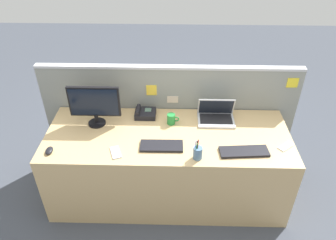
{
  "coord_description": "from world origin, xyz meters",
  "views": [
    {
      "loc": [
        0.06,
        -2.3,
        2.54
      ],
      "look_at": [
        0.0,
        0.05,
        0.86
      ],
      "focal_mm": 34.92,
      "sensor_mm": 36.0,
      "label": 1
    }
  ],
  "objects": [
    {
      "name": "ground_plane",
      "position": [
        0.0,
        0.0,
        0.0
      ],
      "size": [
        10.0,
        10.0,
        0.0
      ],
      "primitive_type": "plane",
      "color": "#424751"
    },
    {
      "name": "desk",
      "position": [
        0.0,
        0.0,
        0.37
      ],
      "size": [
        2.19,
        0.82,
        0.74
      ],
      "primitive_type": "cube",
      "color": "tan",
      "rests_on": "ground_plane"
    },
    {
      "name": "cubicle_divider",
      "position": [
        0.0,
        0.45,
        0.6
      ],
      "size": [
        2.52,
        0.08,
        1.19
      ],
      "color": "gray",
      "rests_on": "ground_plane"
    },
    {
      "name": "desktop_monitor",
      "position": [
        -0.66,
        0.15,
        0.96
      ],
      "size": [
        0.46,
        0.16,
        0.39
      ],
      "color": "black",
      "rests_on": "desk"
    },
    {
      "name": "laptop",
      "position": [
        0.45,
        0.24,
        0.79
      ],
      "size": [
        0.34,
        0.24,
        0.21
      ],
      "color": "silver",
      "rests_on": "desk"
    },
    {
      "name": "desk_phone",
      "position": [
        -0.23,
        0.28,
        0.77
      ],
      "size": [
        0.2,
        0.17,
        0.09
      ],
      "color": "black",
      "rests_on": "desk"
    },
    {
      "name": "keyboard_main",
      "position": [
        -0.05,
        -0.18,
        0.75
      ],
      "size": [
        0.36,
        0.15,
        0.02
      ],
      "primitive_type": "cube",
      "rotation": [
        0.0,
        0.0,
        0.01
      ],
      "color": "black",
      "rests_on": "desk"
    },
    {
      "name": "keyboard_spare",
      "position": [
        0.64,
        -0.23,
        0.75
      ],
      "size": [
        0.42,
        0.17,
        0.02
      ],
      "primitive_type": "cube",
      "rotation": [
        0.0,
        0.0,
        0.08
      ],
      "color": "black",
      "rests_on": "desk"
    },
    {
      "name": "computer_mouse_right_hand",
      "position": [
        -0.98,
        -0.27,
        0.76
      ],
      "size": [
        0.07,
        0.1,
        0.03
      ],
      "primitive_type": "ellipsoid",
      "rotation": [
        0.0,
        0.0,
        0.06
      ],
      "color": "black",
      "rests_on": "desk"
    },
    {
      "name": "pen_cup",
      "position": [
        0.25,
        -0.31,
        0.8
      ],
      "size": [
        0.07,
        0.07,
        0.19
      ],
      "color": "#4C7093",
      "rests_on": "desk"
    },
    {
      "name": "cell_phone_silver_slab",
      "position": [
        -0.43,
        -0.26,
        0.75
      ],
      "size": [
        0.12,
        0.17,
        0.01
      ],
      "primitive_type": "cube",
      "rotation": [
        0.0,
        0.0,
        0.34
      ],
      "color": "#B7BAC1",
      "rests_on": "desk"
    },
    {
      "name": "cell_phone_white_slab",
      "position": [
        1.01,
        -0.14,
        0.75
      ],
      "size": [
        0.16,
        0.14,
        0.01
      ],
      "primitive_type": "cube",
      "rotation": [
        0.0,
        0.0,
        -0.89
      ],
      "color": "silver",
      "rests_on": "desk"
    },
    {
      "name": "coffee_mug",
      "position": [
        0.03,
        0.16,
        0.79
      ],
      "size": [
        0.11,
        0.07,
        0.1
      ],
      "color": "#238438",
      "rests_on": "desk"
    }
  ]
}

